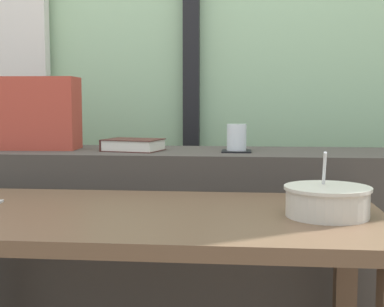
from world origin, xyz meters
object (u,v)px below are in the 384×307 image
juice_glass (237,138)px  throw_pillow (33,113)px  breakfast_table (142,253)px  coaster_square (236,151)px  soup_bowl (327,202)px  closed_book (133,145)px

juice_glass → throw_pillow: bearing=177.2°
breakfast_table → coaster_square: 0.62m
soup_bowl → coaster_square: bearing=112.4°
coaster_square → breakfast_table: bearing=-113.0°
juice_glass → throw_pillow: throw_pillow is taller
closed_book → throw_pillow: bearing=176.0°
coaster_square → closed_book: closed_book is taller
breakfast_table → soup_bowl: soup_bowl is taller
coaster_square → throw_pillow: size_ratio=0.31×
breakfast_table → throw_pillow: throw_pillow is taller
breakfast_table → juice_glass: size_ratio=13.22×
juice_glass → soup_bowl: size_ratio=0.44×
coaster_square → juice_glass: size_ratio=1.09×
juice_glass → throw_pillow: (-0.73, 0.04, 0.08)m
breakfast_table → juice_glass: (0.23, 0.54, 0.26)m
coaster_square → soup_bowl: soup_bowl is taller
coaster_square → soup_bowl: 0.60m
closed_book → throw_pillow: 0.39m
juice_glass → closed_book: 0.37m
throw_pillow → coaster_square: bearing=-2.8°
closed_book → throw_pillow: size_ratio=0.69×
throw_pillow → soup_bowl: (0.96, -0.59, -0.20)m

